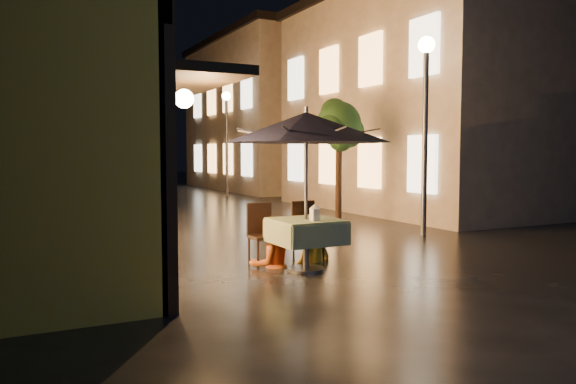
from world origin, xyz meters
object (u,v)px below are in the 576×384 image
patio_umbrella (306,127)px  table_lantern (315,212)px  streetlamp_near (426,99)px  bicycle_0 (134,223)px  person_orange (270,220)px  person_yellow (311,216)px  cafe_table (306,232)px

patio_umbrella → table_lantern: bearing=-90.0°
streetlamp_near → bicycle_0: streetlamp_near is taller
patio_umbrella → person_orange: (-0.34, 0.53, -1.42)m
person_orange → person_yellow: bearing=-177.1°
cafe_table → patio_umbrella: 1.56m
streetlamp_near → bicycle_0: (-5.82, 1.57, -2.50)m
streetlamp_near → patio_umbrella: (-4.02, -2.07, -0.77)m
streetlamp_near → bicycle_0: size_ratio=2.68×
patio_umbrella → person_yellow: bearing=55.2°
table_lantern → bicycle_0: 4.33m
table_lantern → person_orange: 0.89m
streetlamp_near → patio_umbrella: size_ratio=1.68×
cafe_table → bicycle_0: bearing=116.3°
person_orange → person_yellow: size_ratio=0.97×
person_yellow → bicycle_0: 3.78m
patio_umbrella → person_yellow: 1.58m
cafe_table → table_lantern: table_lantern is taller
streetlamp_near → cafe_table: 5.09m
person_orange → patio_umbrella: bearing=120.5°
cafe_table → person_yellow: size_ratio=0.66×
table_lantern → person_yellow: bearing=64.3°
patio_umbrella → person_yellow: (0.42, 0.60, -1.40)m
cafe_table → person_yellow: bearing=55.2°
cafe_table → table_lantern: size_ratio=3.96×
streetlamp_near → table_lantern: (-4.02, -2.34, -2.00)m
streetlamp_near → person_orange: size_ratio=2.91×
person_yellow → bicycle_0: size_ratio=0.95×
bicycle_0 → table_lantern: bearing=-162.7°
streetlamp_near → person_yellow: bearing=-157.7°
table_lantern → person_yellow: 0.97m
table_lantern → person_yellow: (0.42, 0.86, -0.17)m
person_yellow → patio_umbrella: bearing=36.3°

